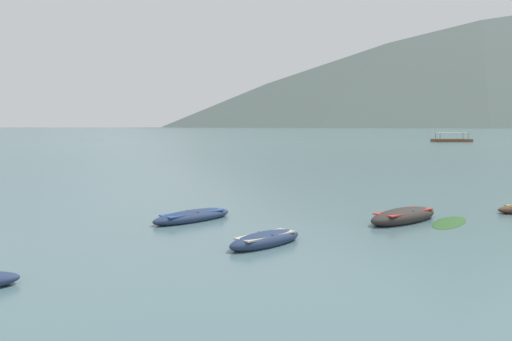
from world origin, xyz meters
The scene contains 9 objects.
ground_plane centered at (0.00, 1500.00, 0.00)m, with size 6000.00×6000.00×0.00m, color slate.
mountain_1 centered at (-745.87, 1880.82, 213.06)m, with size 1572.76×1572.76×426.12m, color slate.
mountain_2 centered at (180.80, 2205.46, 197.31)m, with size 1441.29×1441.29×394.61m, color slate.
mountain_3 centered at (759.77, 1720.93, 306.80)m, with size 2348.89×2348.89×613.61m, color #4C5B56.
rowboat_1 centered at (-1.02, 12.52, 0.19)m, with size 3.10×3.02×0.60m.
rowboat_4 centered at (-4.02, 17.23, 0.18)m, with size 3.79×3.70×0.58m.
rowboat_6 centered at (5.20, 16.80, 0.23)m, with size 4.23×3.81×0.74m.
ferry_0 centered at (50.95, 123.23, 0.45)m, with size 9.72×4.06×2.54m.
weed_patch_4 centered at (7.06, 16.43, 0.00)m, with size 3.54×1.19×0.14m, color #2D5628.
Camera 1 is at (-1.80, -5.05, 4.17)m, focal length 35.98 mm.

